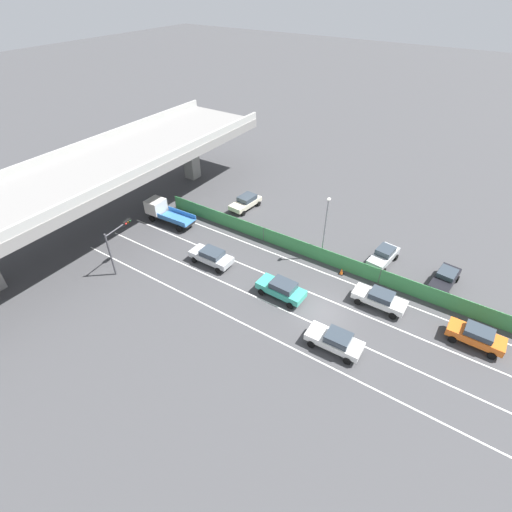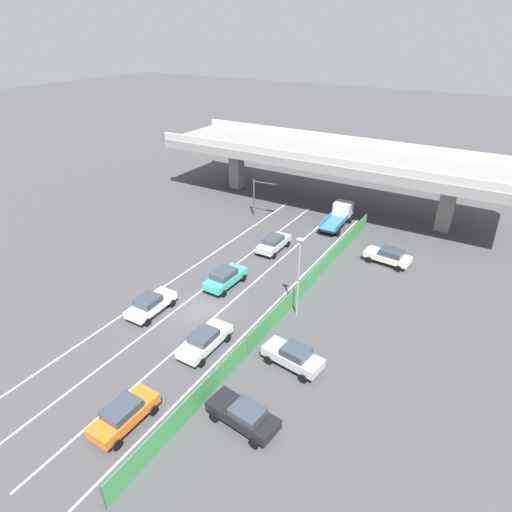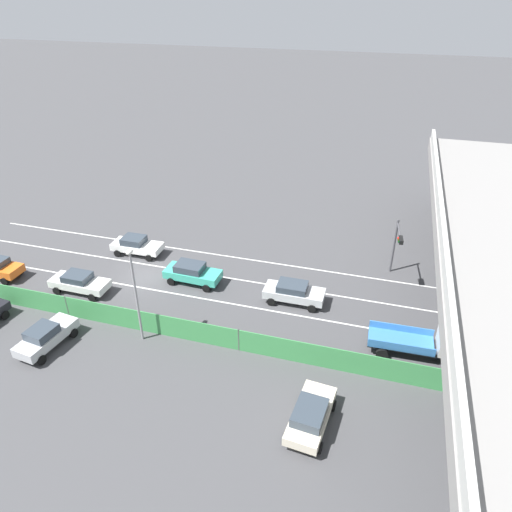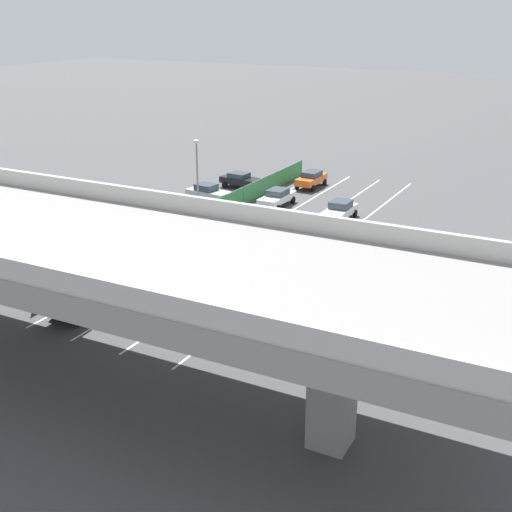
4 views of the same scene
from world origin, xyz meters
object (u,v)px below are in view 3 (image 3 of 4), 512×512
at_px(flatbed_truck_blue, 436,342).
at_px(street_lamp, 135,287).
at_px(car_sedan_silver, 294,292).
at_px(parked_wagon_silver, 46,336).
at_px(parked_sedan_cream, 311,415).
at_px(traffic_light, 397,242).
at_px(car_hatchback_white, 79,282).
at_px(car_taxi_teal, 192,272).
at_px(traffic_cone, 116,315).
at_px(car_sedan_white, 136,245).

distance_m(flatbed_truck_blue, street_lamp, 19.68).
distance_m(car_sedan_silver, parked_wagon_silver, 17.62).
bearing_deg(parked_sedan_cream, street_lamp, -107.94).
bearing_deg(traffic_light, parked_wagon_silver, -55.09).
relative_size(car_hatchback_white, flatbed_truck_blue, 0.75).
distance_m(car_taxi_teal, street_lamp, 8.23).
height_order(parked_wagon_silver, traffic_cone, parked_wagon_silver).
height_order(car_hatchback_white, street_lamp, street_lamp).
xyz_separation_m(parked_wagon_silver, parked_sedan_cream, (1.47, 18.11, -0.02)).
bearing_deg(car_sedan_white, traffic_cone, 19.85).
bearing_deg(street_lamp, traffic_light, 128.16).
distance_m(traffic_light, street_lamp, 20.40).
distance_m(car_sedan_white, traffic_cone, 9.52).
relative_size(parked_wagon_silver, traffic_cone, 6.22).
bearing_deg(traffic_cone, parked_sedan_cream, 70.28).
height_order(car_sedan_white, flatbed_truck_blue, flatbed_truck_blue).
distance_m(parked_sedan_cream, traffic_cone, 16.27).
xyz_separation_m(car_sedan_white, traffic_cone, (8.94, 3.23, -0.57)).
relative_size(car_sedan_white, traffic_light, 0.94).
distance_m(car_sedan_silver, parked_sedan_cream, 11.72).
bearing_deg(parked_wagon_silver, flatbed_truck_blue, 104.29).
relative_size(flatbed_truck_blue, street_lamp, 0.89).
xyz_separation_m(car_taxi_teal, traffic_cone, (6.04, -3.39, -0.61)).
relative_size(car_taxi_teal, traffic_light, 0.95).
bearing_deg(car_sedan_silver, traffic_light, 127.60).
xyz_separation_m(parked_sedan_cream, traffic_cone, (-5.49, -15.30, -0.57)).
bearing_deg(traffic_cone, traffic_light, 120.49).
xyz_separation_m(car_hatchback_white, traffic_cone, (2.32, 4.58, -0.55)).
bearing_deg(parked_sedan_cream, car_hatchback_white, -111.42).
bearing_deg(traffic_light, parked_sedan_cream, -12.23).
distance_m(flatbed_truck_blue, parked_wagon_silver, 25.56).
xyz_separation_m(car_sedan_silver, parked_sedan_cream, (11.20, 3.43, -0.01)).
bearing_deg(flatbed_truck_blue, parked_wagon_silver, -75.71).
relative_size(car_sedan_silver, car_taxi_teal, 1.00).
xyz_separation_m(car_taxi_teal, parked_wagon_silver, (10.07, -6.20, -0.01)).
bearing_deg(flatbed_truck_blue, car_sedan_white, -104.79).
height_order(car_sedan_white, traffic_light, traffic_light).
distance_m(car_sedan_silver, flatbed_truck_blue, 10.66).
distance_m(car_sedan_white, parked_sedan_cream, 23.48).
height_order(street_lamp, traffic_cone, street_lamp).
xyz_separation_m(car_sedan_silver, car_sedan_white, (-3.22, -15.10, -0.01)).
xyz_separation_m(car_hatchback_white, flatbed_truck_blue, (0.03, 26.54, 0.38)).
xyz_separation_m(flatbed_truck_blue, traffic_light, (-8.85, -3.05, 2.21)).
bearing_deg(parked_wagon_silver, traffic_cone, 145.06).
bearing_deg(car_taxi_teal, flatbed_truck_blue, 78.56).
bearing_deg(parked_sedan_cream, car_taxi_teal, -134.07).
height_order(parked_wagon_silver, traffic_light, traffic_light).
xyz_separation_m(parked_wagon_silver, traffic_cone, (-4.02, 2.81, -0.59)).
height_order(flatbed_truck_blue, traffic_cone, flatbed_truck_blue).
bearing_deg(flatbed_truck_blue, car_taxi_teal, -101.44).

